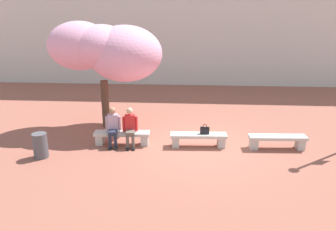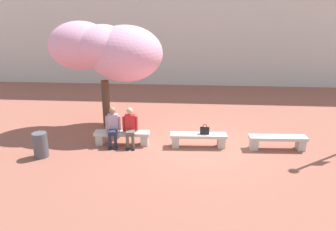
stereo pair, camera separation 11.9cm
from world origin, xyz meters
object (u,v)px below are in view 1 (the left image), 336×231
at_px(person_seated_left, 113,125).
at_px(person_seated_right, 130,126).
at_px(stone_bench_center, 277,140).
at_px(stone_bench_west_end, 122,136).
at_px(stone_bench_near_west, 198,138).
at_px(cherry_tree_main, 107,50).
at_px(trash_bin, 40,146).
at_px(handbag, 205,130).

bearing_deg(person_seated_left, person_seated_right, 0.01).
distance_m(stone_bench_center, person_seated_right, 4.84).
bearing_deg(stone_bench_west_end, stone_bench_near_west, 0.00).
distance_m(cherry_tree_main, trash_bin, 4.19).
relative_size(stone_bench_center, person_seated_right, 1.45).
xyz_separation_m(stone_bench_west_end, trash_bin, (-2.29, -1.17, 0.09)).
xyz_separation_m(stone_bench_center, person_seated_right, (-4.83, -0.05, 0.39)).
bearing_deg(handbag, stone_bench_near_west, -172.36).
relative_size(stone_bench_west_end, person_seated_left, 1.45).
xyz_separation_m(person_seated_left, cherry_tree_main, (-0.52, 1.84, 2.25)).
height_order(stone_bench_near_west, person_seated_left, person_seated_left).
bearing_deg(person_seated_right, stone_bench_west_end, 169.99).
bearing_deg(person_seated_left, handbag, 1.50).
distance_m(stone_bench_near_west, person_seated_left, 2.87).
bearing_deg(cherry_tree_main, stone_bench_center, -16.83).
relative_size(handbag, trash_bin, 0.43).
bearing_deg(stone_bench_west_end, cherry_tree_main, 113.98).
relative_size(stone_bench_near_west, cherry_tree_main, 0.45).
height_order(stone_bench_west_end, trash_bin, trash_bin).
xyz_separation_m(handbag, cherry_tree_main, (-3.56, 1.76, 2.37)).
bearing_deg(trash_bin, stone_bench_center, 8.94).
height_order(stone_bench_near_west, stone_bench_center, same).
xyz_separation_m(stone_bench_near_west, person_seated_left, (-2.84, -0.05, 0.39)).
xyz_separation_m(stone_bench_near_west, handbag, (0.20, 0.03, 0.27)).
height_order(cherry_tree_main, trash_bin, cherry_tree_main).
distance_m(person_seated_left, handbag, 3.04).
distance_m(person_seated_left, person_seated_right, 0.58).
height_order(handbag, cherry_tree_main, cherry_tree_main).
bearing_deg(stone_bench_near_west, cherry_tree_main, 151.94).
bearing_deg(stone_bench_near_west, person_seated_left, -178.93).
height_order(stone_bench_near_west, trash_bin, trash_bin).
xyz_separation_m(stone_bench_center, handbag, (-2.36, 0.03, 0.27)).
distance_m(stone_bench_center, person_seated_left, 5.42).
bearing_deg(stone_bench_center, person_seated_left, -179.44).
height_order(stone_bench_center, person_seated_left, person_seated_left).
height_order(stone_bench_west_end, stone_bench_near_west, same).
relative_size(stone_bench_near_west, trash_bin, 2.40).
bearing_deg(handbag, person_seated_right, -178.16).
height_order(stone_bench_west_end, cherry_tree_main, cherry_tree_main).
distance_m(stone_bench_near_west, stone_bench_center, 2.56).
relative_size(stone_bench_near_west, person_seated_left, 1.45).
bearing_deg(trash_bin, person_seated_right, 23.29).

